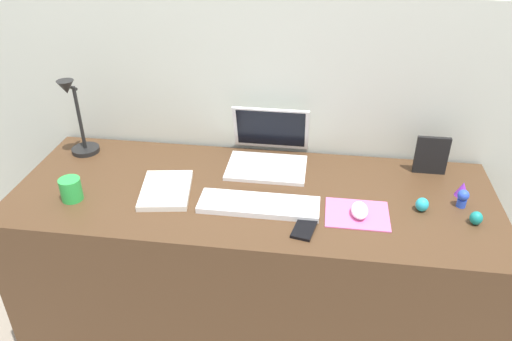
{
  "coord_description": "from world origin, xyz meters",
  "views": [
    {
      "loc": [
        0.22,
        -1.48,
        1.72
      ],
      "look_at": [
        0.01,
        0.0,
        0.83
      ],
      "focal_mm": 35.15,
      "sensor_mm": 36.0,
      "label": 1
    }
  ],
  "objects_px": {
    "desk_lamp": "(77,120)",
    "keyboard": "(259,205)",
    "picture_frame": "(431,155)",
    "notebook_pad": "(166,190)",
    "toy_figurine_teal": "(476,218)",
    "cell_phone": "(305,227)",
    "laptop": "(269,150)",
    "coffee_mug": "(71,189)",
    "toy_figurine_blue": "(463,198)",
    "toy_figurine_cyan": "(422,204)",
    "toy_figurine_purple": "(463,189)",
    "mouse": "(360,210)"
  },
  "relations": [
    {
      "from": "desk_lamp",
      "to": "keyboard",
      "type": "bearing_deg",
      "value": -19.88
    },
    {
      "from": "desk_lamp",
      "to": "picture_frame",
      "type": "relative_size",
      "value": 2.16
    },
    {
      "from": "notebook_pad",
      "to": "toy_figurine_teal",
      "type": "bearing_deg",
      "value": -11.37
    },
    {
      "from": "cell_phone",
      "to": "keyboard",
      "type": "bearing_deg",
      "value": 161.01
    },
    {
      "from": "laptop",
      "to": "coffee_mug",
      "type": "bearing_deg",
      "value": -151.07
    },
    {
      "from": "toy_figurine_blue",
      "to": "cell_phone",
      "type": "bearing_deg",
      "value": -159.1
    },
    {
      "from": "picture_frame",
      "to": "coffee_mug",
      "type": "relative_size",
      "value": 1.86
    },
    {
      "from": "toy_figurine_cyan",
      "to": "toy_figurine_purple",
      "type": "xyz_separation_m",
      "value": [
        0.15,
        0.11,
        0.0
      ]
    },
    {
      "from": "mouse",
      "to": "picture_frame",
      "type": "bearing_deg",
      "value": 49.63
    },
    {
      "from": "mouse",
      "to": "cell_phone",
      "type": "xyz_separation_m",
      "value": [
        -0.17,
        -0.1,
        -0.02
      ]
    },
    {
      "from": "toy_figurine_teal",
      "to": "toy_figurine_blue",
      "type": "relative_size",
      "value": 0.7
    },
    {
      "from": "cell_phone",
      "to": "notebook_pad",
      "type": "bearing_deg",
      "value": 175.95
    },
    {
      "from": "desk_lamp",
      "to": "toy_figurine_blue",
      "type": "xyz_separation_m",
      "value": [
        1.44,
        -0.17,
        -0.12
      ]
    },
    {
      "from": "toy_figurine_purple",
      "to": "toy_figurine_blue",
      "type": "height_order",
      "value": "toy_figurine_blue"
    },
    {
      "from": "mouse",
      "to": "cell_phone",
      "type": "distance_m",
      "value": 0.2
    },
    {
      "from": "laptop",
      "to": "mouse",
      "type": "distance_m",
      "value": 0.47
    },
    {
      "from": "picture_frame",
      "to": "toy_figurine_purple",
      "type": "height_order",
      "value": "picture_frame"
    },
    {
      "from": "toy_figurine_cyan",
      "to": "toy_figurine_blue",
      "type": "bearing_deg",
      "value": 17.59
    },
    {
      "from": "cell_phone",
      "to": "toy_figurine_purple",
      "type": "bearing_deg",
      "value": 38.43
    },
    {
      "from": "keyboard",
      "to": "notebook_pad",
      "type": "distance_m",
      "value": 0.34
    },
    {
      "from": "laptop",
      "to": "notebook_pad",
      "type": "xyz_separation_m",
      "value": [
        -0.33,
        -0.27,
        -0.04
      ]
    },
    {
      "from": "notebook_pad",
      "to": "toy_figurine_purple",
      "type": "relative_size",
      "value": 4.47
    },
    {
      "from": "notebook_pad",
      "to": "picture_frame",
      "type": "distance_m",
      "value": 0.99
    },
    {
      "from": "laptop",
      "to": "toy_figurine_blue",
      "type": "bearing_deg",
      "value": -17.27
    },
    {
      "from": "desk_lamp",
      "to": "notebook_pad",
      "type": "xyz_separation_m",
      "value": [
        0.41,
        -0.23,
        -0.14
      ]
    },
    {
      "from": "mouse",
      "to": "toy_figurine_teal",
      "type": "xyz_separation_m",
      "value": [
        0.37,
        0.01,
        0.0
      ]
    },
    {
      "from": "toy_figurine_teal",
      "to": "toy_figurine_cyan",
      "type": "height_order",
      "value": "toy_figurine_cyan"
    },
    {
      "from": "desk_lamp",
      "to": "toy_figurine_cyan",
      "type": "bearing_deg",
      "value": -9.37
    },
    {
      "from": "toy_figurine_blue",
      "to": "toy_figurine_cyan",
      "type": "bearing_deg",
      "value": -162.41
    },
    {
      "from": "mouse",
      "to": "notebook_pad",
      "type": "height_order",
      "value": "mouse"
    },
    {
      "from": "toy_figurine_cyan",
      "to": "toy_figurine_blue",
      "type": "relative_size",
      "value": 0.74
    },
    {
      "from": "cell_phone",
      "to": "toy_figurine_cyan",
      "type": "bearing_deg",
      "value": 33.83
    },
    {
      "from": "picture_frame",
      "to": "toy_figurine_purple",
      "type": "bearing_deg",
      "value": -57.66
    },
    {
      "from": "mouse",
      "to": "toy_figurine_cyan",
      "type": "xyz_separation_m",
      "value": [
        0.21,
        0.06,
        0.0
      ]
    },
    {
      "from": "mouse",
      "to": "picture_frame",
      "type": "relative_size",
      "value": 0.64
    },
    {
      "from": "mouse",
      "to": "toy_figurine_teal",
      "type": "relative_size",
      "value": 2.12
    },
    {
      "from": "keyboard",
      "to": "toy_figurine_purple",
      "type": "xyz_separation_m",
      "value": [
        0.7,
        0.17,
        0.02
      ]
    },
    {
      "from": "cell_phone",
      "to": "desk_lamp",
      "type": "distance_m",
      "value": 1.0
    },
    {
      "from": "laptop",
      "to": "toy_figurine_cyan",
      "type": "bearing_deg",
      "value": -25.09
    },
    {
      "from": "toy_figurine_teal",
      "to": "picture_frame",
      "type": "bearing_deg",
      "value": 107.95
    },
    {
      "from": "picture_frame",
      "to": "toy_figurine_purple",
      "type": "relative_size",
      "value": 2.79
    },
    {
      "from": "laptop",
      "to": "toy_figurine_cyan",
      "type": "xyz_separation_m",
      "value": [
        0.55,
        -0.26,
        -0.03
      ]
    },
    {
      "from": "coffee_mug",
      "to": "toy_figurine_teal",
      "type": "xyz_separation_m",
      "value": [
        1.36,
        0.05,
        -0.02
      ]
    },
    {
      "from": "coffee_mug",
      "to": "toy_figurine_purple",
      "type": "height_order",
      "value": "coffee_mug"
    },
    {
      "from": "toy_figurine_teal",
      "to": "toy_figurine_cyan",
      "type": "bearing_deg",
      "value": 162.03
    },
    {
      "from": "notebook_pad",
      "to": "toy_figurine_cyan",
      "type": "relative_size",
      "value": 5.0
    },
    {
      "from": "mouse",
      "to": "picture_frame",
      "type": "distance_m",
      "value": 0.42
    },
    {
      "from": "picture_frame",
      "to": "notebook_pad",
      "type": "bearing_deg",
      "value": -164.0
    },
    {
      "from": "keyboard",
      "to": "toy_figurine_cyan",
      "type": "distance_m",
      "value": 0.55
    },
    {
      "from": "keyboard",
      "to": "toy_figurine_purple",
      "type": "bearing_deg",
      "value": 13.86
    }
  ]
}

